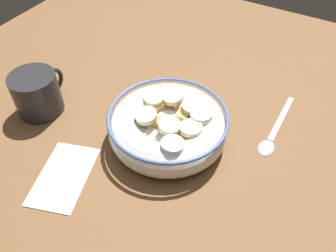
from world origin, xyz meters
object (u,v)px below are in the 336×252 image
object	(u,v)px
spoon	(272,136)
coffee_mug	(37,93)
folded_napkin	(64,176)
cereal_bowl	(168,126)

from	to	relation	value
spoon	coffee_mug	xyz separation A→B (cm)	(-14.22, 39.24, 3.49)
spoon	folded_napkin	distance (cm)	34.96
coffee_mug	folded_napkin	size ratio (longest dim) A/B	0.86
cereal_bowl	folded_napkin	xyz separation A→B (cm)	(-14.97, 10.13, -2.90)
coffee_mug	folded_napkin	world-z (taller)	coffee_mug
spoon	coffee_mug	bearing A→B (deg)	109.91
cereal_bowl	coffee_mug	world-z (taller)	coffee_mug
spoon	folded_napkin	world-z (taller)	spoon
coffee_mug	folded_napkin	xyz separation A→B (cm)	(-9.77, -13.81, -3.67)
spoon	folded_napkin	size ratio (longest dim) A/B	1.33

